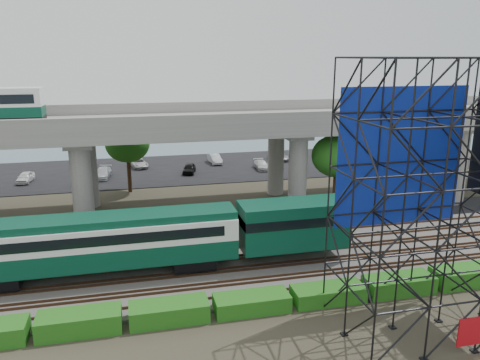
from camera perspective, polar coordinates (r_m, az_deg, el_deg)
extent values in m
plane|color=#474233|center=(33.20, -2.20, -12.14)|extent=(140.00, 140.00, 0.00)
cube|color=slate|center=(34.93, -2.85, -10.53)|extent=(90.00, 12.00, 0.20)
cube|color=black|center=(42.68, -4.95, -5.82)|extent=(90.00, 5.00, 0.08)
cube|color=black|center=(65.07, -8.01, 1.35)|extent=(90.00, 18.00, 0.08)
cube|color=#466473|center=(86.56, -9.42, 4.63)|extent=(140.00, 40.00, 0.03)
cube|color=#472D1E|center=(30.72, -1.19, -13.92)|extent=(90.00, 0.08, 0.16)
cube|color=#472D1E|center=(31.96, -1.75, -12.71)|extent=(90.00, 0.08, 0.16)
cube|color=#472D1E|center=(32.45, -1.95, -12.26)|extent=(90.00, 0.08, 0.16)
cube|color=#472D1E|center=(33.71, -2.45, -11.17)|extent=(90.00, 0.08, 0.16)
cube|color=#472D1E|center=(34.21, -2.63, -10.77)|extent=(90.00, 0.08, 0.16)
cube|color=#472D1E|center=(35.49, -3.07, -9.79)|extent=(90.00, 0.08, 0.16)
cube|color=#472D1E|center=(35.99, -3.23, -9.42)|extent=(90.00, 0.08, 0.16)
cube|color=#472D1E|center=(37.29, -3.63, -8.53)|extent=(90.00, 0.08, 0.16)
cube|color=#472D1E|center=(37.80, -3.77, -8.20)|extent=(90.00, 0.08, 0.16)
cube|color=#472D1E|center=(39.11, -4.13, -7.40)|extent=(90.00, 0.08, 0.16)
cube|color=black|center=(34.40, -5.68, -9.71)|extent=(3.00, 2.20, 0.90)
cube|color=#09412D|center=(33.81, -16.83, -8.62)|extent=(19.00, 3.00, 1.40)
cube|color=white|center=(33.28, -17.02, -6.33)|extent=(19.00, 3.00, 1.50)
cube|color=#09412D|center=(32.94, -17.15, -4.71)|extent=(19.00, 2.60, 0.50)
cube|color=black|center=(33.20, -15.30, -6.16)|extent=(15.00, 3.06, 0.70)
cube|color=#09412D|center=(35.23, 6.46, -5.34)|extent=(8.00, 3.00, 3.40)
cube|color=#9E9B93|center=(45.86, -6.21, 6.66)|extent=(80.00, 12.00, 1.20)
cube|color=#9E9B93|center=(40.06, -5.20, 7.17)|extent=(80.00, 0.50, 1.10)
cube|color=#9E9B93|center=(51.39, -7.07, 8.80)|extent=(80.00, 0.50, 1.10)
cylinder|color=#9E9B93|center=(43.23, -18.69, -0.78)|extent=(1.80, 1.80, 8.00)
cylinder|color=#9E9B93|center=(50.00, -18.02, 1.33)|extent=(1.80, 1.80, 8.00)
cube|color=#9E9B93|center=(45.87, -18.70, 4.83)|extent=(2.40, 9.00, 0.60)
cylinder|color=#9E9B93|center=(45.75, 7.05, 0.74)|extent=(1.80, 1.80, 8.00)
cylinder|color=#9E9B93|center=(52.19, 4.40, 2.57)|extent=(1.80, 1.80, 8.00)
cube|color=#9E9B93|center=(48.25, 5.75, 6.00)|extent=(2.40, 9.00, 0.60)
cylinder|color=#9E9B93|center=(54.57, 25.09, 1.73)|extent=(1.80, 1.80, 8.00)
cylinder|color=#9E9B93|center=(60.07, 21.03, 3.24)|extent=(1.80, 1.80, 8.00)
cube|color=#9E9B93|center=(56.68, 23.34, 6.18)|extent=(2.40, 9.00, 0.60)
cube|color=#0E259B|center=(29.22, 19.01, 2.66)|extent=(8.10, 0.08, 8.25)
cube|color=#B60D15|center=(28.31, 27.03, -16.01)|extent=(2.40, 0.08, 1.60)
cube|color=black|center=(30.14, 20.64, -16.09)|extent=(9.36, 6.36, 0.08)
cube|color=#186116|center=(28.88, -18.96, -16.09)|extent=(4.60, 1.80, 1.20)
cube|color=#186116|center=(28.73, -8.63, -15.61)|extent=(4.60, 1.80, 1.15)
cube|color=#186116|center=(29.46, 1.44, -14.74)|extent=(4.60, 1.80, 1.03)
cube|color=#186116|center=(30.97, 10.68, -13.46)|extent=(4.60, 1.80, 1.01)
cube|color=#186116|center=(33.14, 18.80, -11.95)|extent=(4.60, 1.80, 1.12)
cube|color=#186116|center=(35.89, 25.72, -10.48)|extent=(4.60, 1.80, 1.20)
cylinder|color=#382314|center=(47.66, 11.50, -0.87)|extent=(0.44, 0.44, 4.80)
ellipsoid|color=#186116|center=(46.91, 11.70, 2.90)|extent=(4.94, 4.94, 4.18)
cylinder|color=#382314|center=(54.55, -13.36, 1.02)|extent=(0.44, 0.44, 4.80)
ellipsoid|color=#186116|center=(53.90, -13.56, 4.32)|extent=(4.94, 4.94, 4.18)
imported|color=black|center=(42.39, -10.15, -5.12)|extent=(4.87, 2.27, 1.35)
imported|color=white|center=(63.09, -24.70, 0.31)|extent=(1.90, 3.81, 1.25)
imported|color=#A5A7AD|center=(66.98, -18.77, 1.63)|extent=(1.67, 3.66, 1.16)
imported|color=#B7B9C0|center=(61.86, -16.39, 0.83)|extent=(2.37, 4.60, 1.28)
imported|color=silver|center=(66.64, -12.26, 2.03)|extent=(2.83, 4.59, 1.18)
imported|color=black|center=(62.18, -6.21, 1.41)|extent=(2.34, 3.91, 1.25)
imported|color=#B2B6BA|center=(67.63, -3.08, 2.59)|extent=(1.68, 4.06, 1.31)
imported|color=silver|center=(64.12, 2.63, 1.85)|extent=(1.74, 4.03, 1.16)
imported|color=gray|center=(69.98, 4.79, 2.91)|extent=(2.79, 4.44, 1.14)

